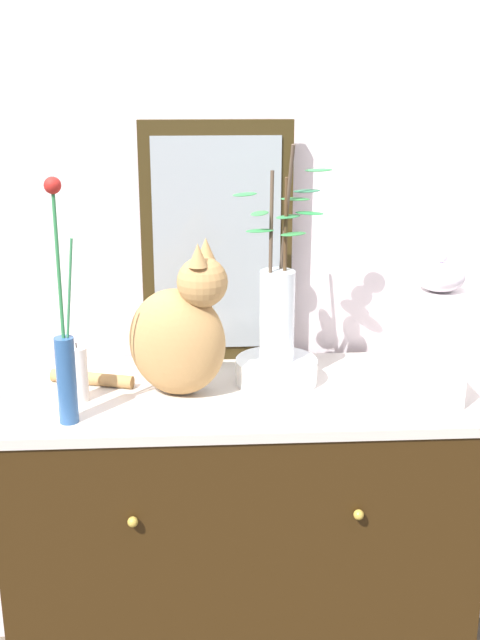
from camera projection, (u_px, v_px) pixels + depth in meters
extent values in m
cube|color=silver|center=(233.00, 216.00, 2.14)|extent=(4.40, 0.08, 2.60)
cube|color=#301E0B|center=(240.00, 557.00, 2.09)|extent=(1.12, 0.48, 0.90)
cube|color=beige|center=(240.00, 394.00, 1.95)|extent=(1.15, 0.49, 0.02)
sphere|color=#B79338|center=(133.00, 522.00, 1.76)|extent=(0.02, 0.02, 0.02)
sphere|color=#B79338|center=(359.00, 515.00, 1.78)|extent=(0.02, 0.02, 0.02)
cube|color=#31250F|center=(217.00, 244.00, 2.06)|extent=(0.39, 0.03, 0.63)
cube|color=gray|center=(217.00, 245.00, 2.05)|extent=(0.33, 0.01, 0.56)
ellipsoid|color=#A97D49|center=(177.00, 342.00, 1.89)|extent=(0.27, 0.22, 0.26)
sphere|color=#A97D49|center=(202.00, 282.00, 1.83)|extent=(0.12, 0.12, 0.12)
cone|color=#A97D49|center=(206.00, 249.00, 1.84)|extent=(0.05, 0.05, 0.05)
cone|color=#A97D49|center=(198.00, 255.00, 1.77)|extent=(0.05, 0.05, 0.05)
cylinder|color=#A97D49|center=(92.00, 379.00, 1.97)|extent=(0.21, 0.09, 0.03)
cylinder|color=#2A5185|center=(67.00, 380.00, 1.74)|extent=(0.04, 0.04, 0.20)
cylinder|color=#2F7A43|center=(58.00, 268.00, 1.66)|extent=(0.01, 0.01, 0.31)
sphere|color=#A71E19|center=(52.00, 185.00, 1.61)|extent=(0.04, 0.04, 0.04)
cylinder|color=#347B4B|center=(70.00, 289.00, 1.68)|extent=(0.03, 0.01, 0.22)
cylinder|color=white|center=(276.00, 371.00, 1.98)|extent=(0.20, 0.20, 0.06)
cylinder|color=silver|center=(277.00, 316.00, 1.94)|extent=(0.09, 0.09, 0.23)
cylinder|color=#47311C|center=(285.00, 243.00, 1.88)|extent=(0.01, 0.04, 0.32)
ellipsoid|color=#2F763A|center=(293.00, 234.00, 1.87)|extent=(0.08, 0.07, 0.01)
ellipsoid|color=#2C7640|center=(288.00, 217.00, 1.87)|extent=(0.08, 0.07, 0.01)
ellipsoid|color=#32783D|center=(295.00, 199.00, 1.87)|extent=(0.08, 0.05, 0.01)
cylinder|color=#453629|center=(271.00, 241.00, 1.88)|extent=(0.02, 0.07, 0.33)
ellipsoid|color=#308442|center=(260.00, 231.00, 1.87)|extent=(0.08, 0.05, 0.01)
ellipsoid|color=#387D44|center=(260.00, 213.00, 1.86)|extent=(0.06, 0.08, 0.01)
ellipsoid|color=#308141|center=(245.00, 194.00, 1.87)|extent=(0.08, 0.07, 0.01)
cylinder|color=#4A3B2D|center=(285.00, 226.00, 1.88)|extent=(0.03, 0.10, 0.39)
ellipsoid|color=#267C3D|center=(309.00, 213.00, 1.87)|extent=(0.08, 0.06, 0.01)
ellipsoid|color=#2E714C|center=(307.00, 191.00, 1.88)|extent=(0.08, 0.06, 0.01)
ellipsoid|color=#2F8343|center=(319.00, 170.00, 1.85)|extent=(0.08, 0.06, 0.01)
cube|color=silver|center=(435.00, 347.00, 1.84)|extent=(0.12, 0.12, 0.27)
ellipsoid|color=white|center=(440.00, 277.00, 1.79)|extent=(0.11, 0.11, 0.07)
sphere|color=silver|center=(442.00, 257.00, 1.78)|extent=(0.02, 0.02, 0.02)
cylinder|color=silver|center=(78.00, 374.00, 1.87)|extent=(0.05, 0.05, 0.13)
cylinder|color=black|center=(76.00, 345.00, 1.84)|extent=(0.00, 0.00, 0.01)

